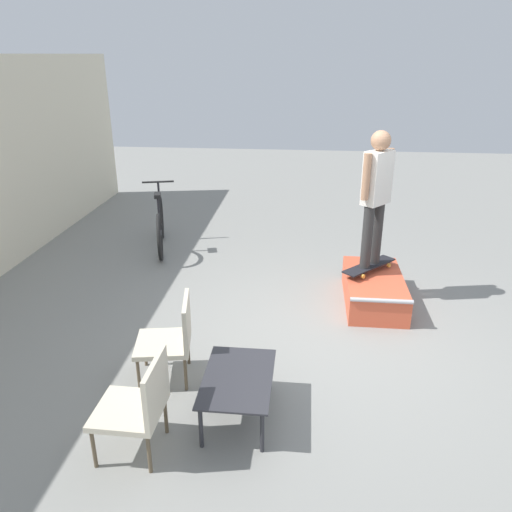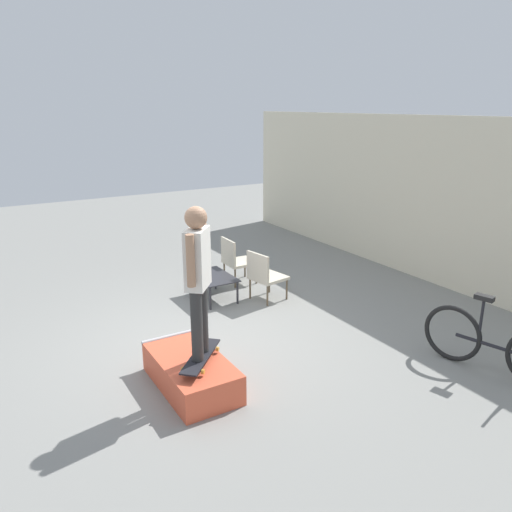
{
  "view_description": "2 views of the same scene",
  "coord_description": "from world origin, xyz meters",
  "px_view_note": "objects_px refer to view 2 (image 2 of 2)",
  "views": [
    {
      "loc": [
        -4.94,
        0.32,
        2.99
      ],
      "look_at": [
        0.14,
        0.85,
        0.92
      ],
      "focal_mm": 35.0,
      "sensor_mm": 36.0,
      "label": 1
    },
    {
      "loc": [
        5.8,
        -2.59,
        3.18
      ],
      "look_at": [
        -0.1,
        0.93,
        1.08
      ],
      "focal_mm": 35.0,
      "sensor_mm": 36.0,
      "label": 2
    }
  ],
  "objects_px": {
    "person_skater": "(198,271)",
    "coffee_table": "(213,278)",
    "skate_ramp_box": "(191,372)",
    "patio_chair_left": "(236,259)",
    "skateboard_on_ramp": "(201,356)",
    "patio_chair_right": "(264,274)",
    "bicycle": "(494,345)"
  },
  "relations": [
    {
      "from": "patio_chair_left",
      "to": "skate_ramp_box",
      "type": "bearing_deg",
      "value": 143.94
    },
    {
      "from": "patio_chair_left",
      "to": "patio_chair_right",
      "type": "bearing_deg",
      "value": -178.95
    },
    {
      "from": "skateboard_on_ramp",
      "to": "patio_chair_left",
      "type": "distance_m",
      "value": 3.66
    },
    {
      "from": "person_skater",
      "to": "patio_chair_left",
      "type": "xyz_separation_m",
      "value": [
        -3.0,
        2.09,
        -1.0
      ]
    },
    {
      "from": "skateboard_on_ramp",
      "to": "patio_chair_right",
      "type": "distance_m",
      "value": 2.89
    },
    {
      "from": "coffee_table",
      "to": "patio_chair_right",
      "type": "relative_size",
      "value": 1.08
    },
    {
      "from": "skateboard_on_ramp",
      "to": "patio_chair_right",
      "type": "xyz_separation_m",
      "value": [
        -2.0,
        2.09,
        0.02
      ]
    },
    {
      "from": "person_skater",
      "to": "patio_chair_left",
      "type": "bearing_deg",
      "value": -174.36
    },
    {
      "from": "patio_chair_left",
      "to": "patio_chair_right",
      "type": "xyz_separation_m",
      "value": [
        1.0,
        0.0,
        0.0
      ]
    },
    {
      "from": "skateboard_on_ramp",
      "to": "patio_chair_right",
      "type": "relative_size",
      "value": 0.9
    },
    {
      "from": "skate_ramp_box",
      "to": "patio_chair_left",
      "type": "xyz_separation_m",
      "value": [
        -2.85,
        2.15,
        0.29
      ]
    },
    {
      "from": "skate_ramp_box",
      "to": "bicycle",
      "type": "height_order",
      "value": "bicycle"
    },
    {
      "from": "person_skater",
      "to": "coffee_table",
      "type": "xyz_separation_m",
      "value": [
        -2.51,
        1.38,
        -1.1
      ]
    },
    {
      "from": "person_skater",
      "to": "patio_chair_right",
      "type": "bearing_deg",
      "value": 174.24
    },
    {
      "from": "person_skater",
      "to": "patio_chair_left",
      "type": "relative_size",
      "value": 2.01
    },
    {
      "from": "skate_ramp_box",
      "to": "coffee_table",
      "type": "distance_m",
      "value": 2.77
    },
    {
      "from": "patio_chair_left",
      "to": "coffee_table",
      "type": "bearing_deg",
      "value": 125.71
    },
    {
      "from": "patio_chair_right",
      "to": "skateboard_on_ramp",
      "type": "bearing_deg",
      "value": 123.9
    },
    {
      "from": "person_skater",
      "to": "patio_chair_left",
      "type": "distance_m",
      "value": 3.79
    },
    {
      "from": "coffee_table",
      "to": "bicycle",
      "type": "bearing_deg",
      "value": 24.71
    },
    {
      "from": "coffee_table",
      "to": "patio_chair_left",
      "type": "height_order",
      "value": "patio_chair_left"
    },
    {
      "from": "patio_chair_right",
      "to": "bicycle",
      "type": "xyz_separation_m",
      "value": [
        3.47,
        1.12,
        -0.07
      ]
    },
    {
      "from": "skateboard_on_ramp",
      "to": "coffee_table",
      "type": "distance_m",
      "value": 2.86
    },
    {
      "from": "person_skater",
      "to": "bicycle",
      "type": "height_order",
      "value": "person_skater"
    },
    {
      "from": "skateboard_on_ramp",
      "to": "skate_ramp_box",
      "type": "bearing_deg",
      "value": -114.28
    },
    {
      "from": "skate_ramp_box",
      "to": "person_skater",
      "type": "height_order",
      "value": "person_skater"
    },
    {
      "from": "skateboard_on_ramp",
      "to": "coffee_table",
      "type": "bearing_deg",
      "value": -165.18
    },
    {
      "from": "coffee_table",
      "to": "bicycle",
      "type": "xyz_separation_m",
      "value": [
        3.98,
        1.83,
        0.03
      ]
    },
    {
      "from": "coffee_table",
      "to": "bicycle",
      "type": "height_order",
      "value": "bicycle"
    },
    {
      "from": "coffee_table",
      "to": "patio_chair_right",
      "type": "distance_m",
      "value": 0.88
    },
    {
      "from": "skate_ramp_box",
      "to": "skateboard_on_ramp",
      "type": "relative_size",
      "value": 1.79
    },
    {
      "from": "patio_chair_left",
      "to": "bicycle",
      "type": "relative_size",
      "value": 0.49
    }
  ]
}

